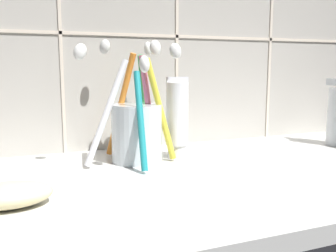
# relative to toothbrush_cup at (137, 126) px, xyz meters

# --- Properties ---
(sink_counter) EXTENTS (0.79, 0.38, 0.02)m
(sink_counter) POSITION_rel_toothbrush_cup_xyz_m (0.08, -0.09, -0.06)
(sink_counter) COLOR silver
(sink_counter) RESTS_ON ground
(toothbrush_cup) EXTENTS (0.16, 0.15, 0.18)m
(toothbrush_cup) POSITION_rel_toothbrush_cup_xyz_m (0.00, 0.00, 0.00)
(toothbrush_cup) COLOR silver
(toothbrush_cup) RESTS_ON sink_counter
(toothpaste_tube) EXTENTS (0.04, 0.03, 0.12)m
(toothpaste_tube) POSITION_rel_toothbrush_cup_xyz_m (0.06, 0.00, 0.01)
(toothpaste_tube) COLOR white
(toothpaste_tube) RESTS_ON sink_counter
(soap_bar) EXTENTS (0.08, 0.05, 0.02)m
(soap_bar) POSITION_rel_toothbrush_cup_xyz_m (-0.17, -0.13, -0.04)
(soap_bar) COLOR beige
(soap_bar) RESTS_ON sink_counter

